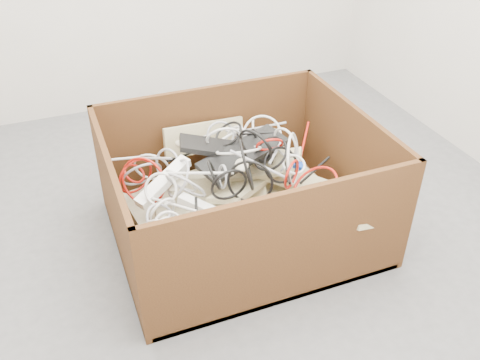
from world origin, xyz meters
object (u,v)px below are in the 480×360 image
object	(u,v)px
power_strip_right	(206,209)
vga_plug	(299,165)
cardboard_box	(238,210)
power_strip_left	(163,182)

from	to	relation	value
power_strip_right	vga_plug	xyz separation A→B (m)	(0.50, 0.12, 0.03)
cardboard_box	power_strip_right	size ratio (longest dim) A/B	4.72
cardboard_box	power_strip_right	world-z (taller)	cardboard_box
power_strip_left	vga_plug	size ratio (longest dim) A/B	6.78
cardboard_box	power_strip_left	world-z (taller)	cardboard_box
cardboard_box	vga_plug	distance (m)	0.35
cardboard_box	power_strip_left	xyz separation A→B (m)	(-0.34, 0.03, 0.23)
power_strip_right	vga_plug	world-z (taller)	vga_plug
power_strip_right	vga_plug	size ratio (longest dim) A/B	5.53
power_strip_left	cardboard_box	bearing A→B (deg)	-34.74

